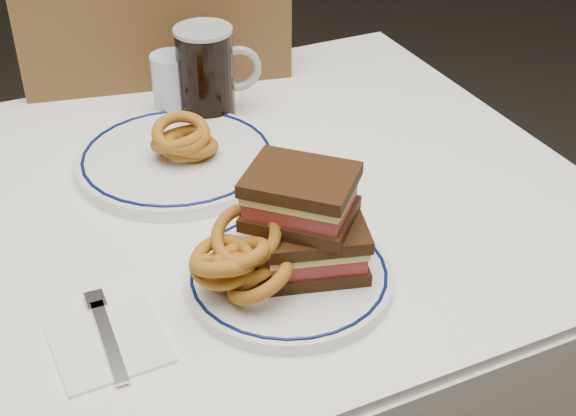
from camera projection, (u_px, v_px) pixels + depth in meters
name	position (u px, v px, depth m)	size (l,w,h in m)	color
dining_table	(150.00, 273.00, 1.17)	(1.27, 0.87, 0.75)	white
chair_far	(165.00, 147.00, 1.65)	(0.55, 0.55, 1.02)	#442E15
main_plate	(289.00, 276.00, 0.98)	(0.26, 0.26, 0.02)	white
reuben_sandwich	(307.00, 222.00, 0.95)	(0.16, 0.16, 0.13)	black
onion_rings_main	(240.00, 262.00, 0.93)	(0.13, 0.12, 0.12)	brown
ketchup_ramekin	(260.00, 223.00, 1.03)	(0.06, 0.06, 0.03)	white
beer_mug	(207.00, 73.00, 1.30)	(0.14, 0.09, 0.16)	black
water_glass	(173.00, 86.00, 1.32)	(0.07, 0.07, 0.11)	#A7C2D8
far_plate	(177.00, 159.00, 1.20)	(0.30, 0.30, 0.02)	white
onion_rings_far	(184.00, 141.00, 1.18)	(0.11, 0.09, 0.08)	brown
napkin_fork	(109.00, 341.00, 0.90)	(0.12, 0.16, 0.01)	white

